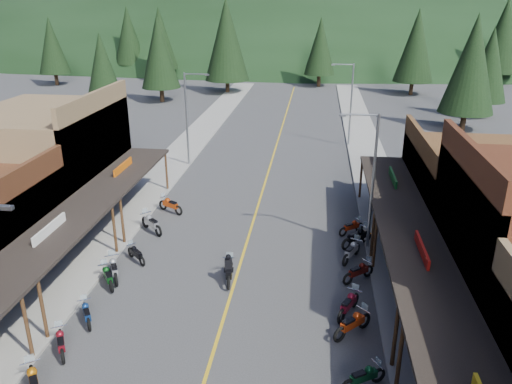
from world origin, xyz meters
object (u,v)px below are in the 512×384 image
(bike_east_7, at_px, (353,323))
(pine_11, at_px, (472,64))
(bike_east_12, at_px, (351,226))
(pine_7, at_px, (128,35))
(streetlight_3, at_px, (350,101))
(bike_west_7, at_px, (86,312))
(pine_2, at_px, (227,39))
(pine_10, at_px, (159,52))
(bike_east_11, at_px, (357,236))
(pine_9, at_px, (489,64))
(pine_5, at_px, (503,35))
(pedestrian_east_b, at_px, (376,199))
(pine_3, at_px, (320,46))
(shop_east_3, at_px, (476,193))
(pine_0, at_px, (52,45))
(bike_west_10, at_px, (136,253))
(pine_4, at_px, (416,45))
(pine_1, at_px, (160,38))
(bike_west_8, at_px, (108,276))
(bike_east_9, at_px, (358,271))
(bike_east_6, at_px, (364,376))
(rider_on_bike, at_px, (229,270))
(streetlight_1, at_px, (188,115))
(bike_west_11, at_px, (151,222))
(bike_west_5, at_px, (34,381))
(shop_west_3, at_px, (50,161))
(bike_east_10, at_px, (352,250))
(pedestrian_east_a, at_px, (427,321))
(bike_west_9, at_px, (114,268))
(bike_west_12, at_px, (170,204))
(bike_west_6, at_px, (61,341))
(pine_8, at_px, (102,67))

(bike_east_7, bearing_deg, pine_11, 115.04)
(bike_east_12, bearing_deg, pine_7, 172.32)
(streetlight_3, bearing_deg, bike_west_7, -112.84)
(pine_2, relative_size, pine_10, 1.21)
(bike_east_11, bearing_deg, pine_9, 112.01)
(pine_5, xyz_separation_m, pedestrian_east_b, (-25.94, -58.61, -6.98))
(pine_10, bearing_deg, pine_3, 36.03)
(shop_east_3, relative_size, pine_0, 0.99)
(bike_west_10, height_order, bike_east_7, bike_east_7)
(pine_4, bearing_deg, pedestrian_east_b, -102.03)
(pine_1, height_order, bike_east_11, pine_1)
(pine_5, bearing_deg, pine_10, -157.07)
(streetlight_3, relative_size, pine_3, 0.73)
(pine_0, xyz_separation_m, pine_1, (16.00, 8.00, 0.75))
(bike_west_8, bearing_deg, pine_0, 84.71)
(shop_east_3, bearing_deg, bike_east_9, -136.63)
(bike_east_6, xyz_separation_m, bike_east_7, (-0.23, 3.17, 0.07))
(pine_5, bearing_deg, bike_east_9, -112.23)
(pine_5, bearing_deg, rider_on_bike, -116.56)
(streetlight_1, bearing_deg, bike_west_11, -86.33)
(bike_west_5, distance_m, bike_east_7, 12.78)
(shop_west_3, xyz_separation_m, pine_3, (17.78, 54.70, 2.96))
(pine_9, height_order, pine_11, pine_11)
(pine_10, relative_size, bike_west_10, 6.28)
(pine_3, xyz_separation_m, bike_west_10, (-9.76, -61.17, -5.95))
(bike_east_10, height_order, pedestrian_east_a, pedestrian_east_a)
(shop_east_3, bearing_deg, bike_west_11, -172.20)
(bike_west_9, distance_m, bike_west_10, 1.94)
(pine_3, xyz_separation_m, bike_east_10, (2.08, -59.57, -5.87))
(streetlight_3, bearing_deg, bike_west_10, -116.79)
(pedestrian_east_a, bearing_deg, bike_west_7, -102.81)
(bike_west_12, bearing_deg, bike_west_11, -154.80)
(bike_west_6, bearing_deg, pine_5, 31.17)
(bike_west_11, bearing_deg, bike_east_12, -41.26)
(pine_8, relative_size, bike_west_11, 4.30)
(pine_3, xyz_separation_m, bike_east_7, (1.75, -66.29, -5.85))
(bike_east_12, bearing_deg, pine_5, 118.25)
(bike_west_7, height_order, bike_west_8, bike_west_8)
(bike_east_7, bearing_deg, pine_5, 114.11)
(bike_west_5, distance_m, bike_east_10, 16.83)
(pine_0, relative_size, pedestrian_east_a, 6.22)
(bike_west_6, xyz_separation_m, bike_east_9, (12.49, 7.20, 0.03))
(shop_west_3, bearing_deg, bike_west_5, -64.89)
(pine_4, height_order, pine_8, pine_4)
(bike_west_9, bearing_deg, bike_west_11, 60.09)
(pine_10, bearing_deg, pedestrian_east_b, -54.55)
(pine_0, bearing_deg, bike_east_10, -50.33)
(pine_7, distance_m, bike_east_12, 76.75)
(pine_8, relative_size, bike_west_9, 4.51)
(bike_west_12, xyz_separation_m, pedestrian_east_b, (13.84, 1.68, 0.39))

